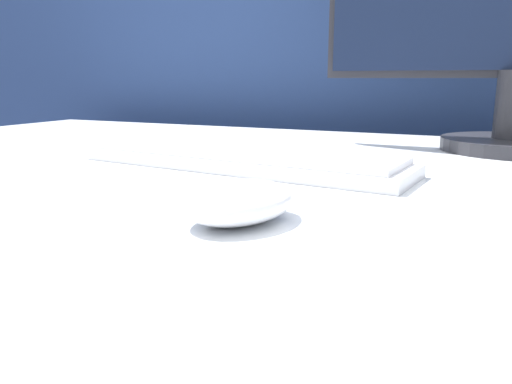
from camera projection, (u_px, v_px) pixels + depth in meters
The scene contains 3 objects.
partition_panel at pixel (428, 207), 1.16m from camera, with size 5.00×0.03×1.09m.
computer_mouse_near at pixel (240, 202), 0.40m from camera, with size 0.10×0.12×0.03m.
keyboard at pixel (239, 159), 0.64m from camera, with size 0.45×0.16×0.02m.
Camera 1 is at (0.11, -0.57, 0.84)m, focal length 35.00 mm.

